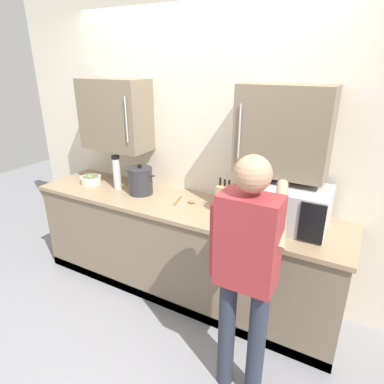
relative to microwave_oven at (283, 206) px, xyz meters
name	(u,v)px	position (x,y,z in m)	size (l,w,h in m)	color
ground_plane	(120,354)	(-0.88, -0.93, -1.05)	(9.79, 9.79, 0.00)	gray
back_wall_tiled	(198,137)	(-0.88, 0.30, 0.37)	(4.13, 0.44, 2.76)	beige
counter_unit	(180,248)	(-0.88, -0.03, -0.60)	(2.87, 0.66, 0.90)	#756651
microwave_oven	(283,206)	(0.00, 0.00, 0.00)	(0.60, 0.81, 0.31)	#B7BABF
stock_pot	(140,181)	(-1.32, -0.01, -0.03)	(0.32, 0.23, 0.28)	#2D2D33
wooden_spoon	(185,201)	(-0.85, 0.01, -0.14)	(0.19, 0.19, 0.02)	brown
fruit_bowl	(91,179)	(-1.93, -0.04, -0.11)	(0.20, 0.20, 0.10)	beige
thermos_flask	(117,172)	(-1.60, -0.01, 0.01)	(0.08, 0.08, 0.33)	#B7BABF
knife_block	(225,198)	(-0.47, 0.01, -0.04)	(0.11, 0.15, 0.29)	tan
person_figure	(246,265)	(-0.01, -0.73, -0.09)	(0.44, 0.55, 1.62)	#282D3D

